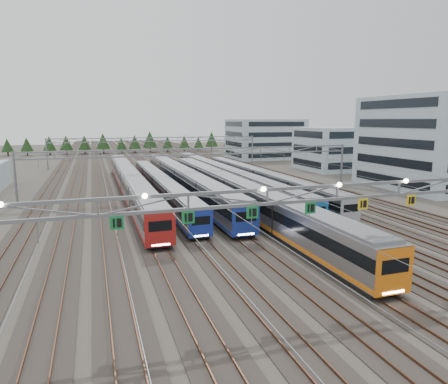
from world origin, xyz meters
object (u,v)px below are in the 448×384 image
object	(u,v)px
depot_bldg_north	(265,139)
gantry_near	(337,195)
gantry_far	(157,143)
train_d	(234,192)
depot_bldg_mid	(331,149)
train_b	(161,186)
train_f	(260,180)
depot_bldg_south	(432,143)
train_e	(224,175)
train_c	(183,180)
train_a	(130,182)
gantry_mid	(199,157)

from	to	relation	value
depot_bldg_north	gantry_near	bearing A→B (deg)	-111.05
gantry_far	depot_bldg_north	xyz separation A→B (m)	(37.36, 12.07, -0.03)
train_d	depot_bldg_mid	bearing A→B (deg)	41.58
train_b	gantry_far	size ratio (longest dim) A/B	0.91
train_f	gantry_far	xyz separation A→B (m)	(-11.25, 44.85, 4.35)
train_f	train_b	bearing A→B (deg)	-176.95
train_b	depot_bldg_mid	size ratio (longest dim) A/B	3.20
train_d	train_f	distance (m)	14.45
depot_bldg_south	train_d	bearing A→B (deg)	-173.21
gantry_far	depot_bldg_mid	size ratio (longest dim) A/B	3.52
train_e	gantry_far	xyz separation A→B (m)	(-6.75, 37.90, 4.33)
gantry_near	depot_bldg_north	world-z (taller)	depot_bldg_north
train_e	gantry_near	distance (m)	47.97
train_f	depot_bldg_mid	xyz separation A→B (m)	(29.29, 22.67, 3.30)
train_b	train_f	size ratio (longest dim) A/B	0.96
train_e	gantry_near	size ratio (longest dim) A/B	1.20
gantry_far	depot_bldg_south	size ratio (longest dim) A/B	2.56
train_c	train_e	size ratio (longest dim) A/B	0.89
train_a	depot_bldg_mid	bearing A→B (deg)	20.45
train_b	gantry_mid	distance (m)	8.11
train_e	gantry_mid	xyz separation A→B (m)	(-6.75, -7.10, 4.33)
train_e	gantry_near	xyz separation A→B (m)	(-6.80, -47.22, 5.03)
train_e	depot_bldg_south	distance (m)	39.00
gantry_near	depot_bldg_south	world-z (taller)	depot_bldg_south
gantry_far	train_e	bearing A→B (deg)	-79.90
train_e	gantry_far	bearing A→B (deg)	100.10
train_f	gantry_mid	bearing A→B (deg)	-179.25
gantry_far	depot_bldg_north	world-z (taller)	depot_bldg_north
train_b	gantry_near	distance (m)	40.20
train_f	depot_bldg_mid	world-z (taller)	depot_bldg_mid
gantry_far	train_d	bearing A→B (deg)	-87.71
gantry_mid	depot_bldg_mid	xyz separation A→B (m)	(40.54, 22.82, -1.05)
depot_bldg_mid	depot_bldg_north	xyz separation A→B (m)	(-3.18, 34.24, 1.02)
gantry_mid	train_c	bearing A→B (deg)	133.08
train_b	gantry_mid	world-z (taller)	gantry_mid
train_d	depot_bldg_mid	size ratio (longest dim) A/B	4.11
gantry_near	gantry_mid	bearing A→B (deg)	89.93
train_d	gantry_near	xyz separation A→B (m)	(-2.30, -28.97, 4.83)
train_a	gantry_mid	bearing A→B (deg)	-17.34
depot_bldg_mid	depot_bldg_north	bearing A→B (deg)	95.31
train_f	gantry_far	distance (m)	46.45
train_f	gantry_mid	world-z (taller)	gantry_mid
train_b	depot_bldg_mid	xyz separation A→B (m)	(47.29, 23.63, 3.38)
train_b	train_e	world-z (taller)	train_e
train_c	gantry_mid	xyz separation A→B (m)	(2.25, -2.41, 4.13)
train_c	gantry_far	xyz separation A→B (m)	(2.25, 42.59, 4.13)
train_f	train_a	bearing A→B (deg)	171.49
gantry_mid	depot_bldg_north	xyz separation A→B (m)	(37.36, 57.07, -0.03)
train_a	train_b	distance (m)	6.25
depot_bldg_south	gantry_far	bearing A→B (deg)	129.84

